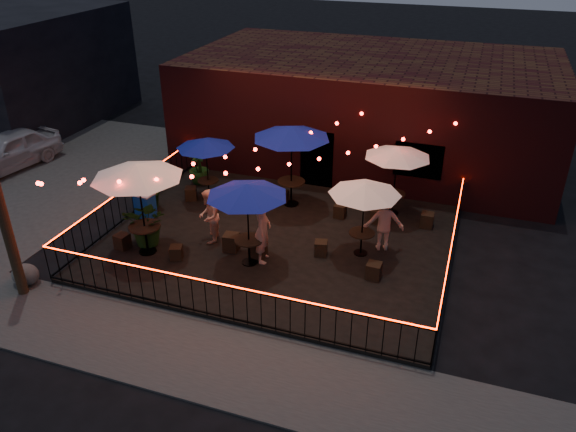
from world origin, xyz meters
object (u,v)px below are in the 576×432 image
object	(u,v)px
boulder	(25,275)
cafe_table_3	(291,133)
cafe_table_0	(137,172)
cafe_table_2	(247,191)
cafe_table_4	(365,190)
cafe_table_1	(205,144)
cafe_table_5	(398,153)
cooler	(145,205)

from	to	relation	value
boulder	cafe_table_3	bearing A→B (deg)	51.37
cafe_table_0	cafe_table_3	distance (m)	5.16
cafe_table_2	boulder	distance (m)	6.32
cafe_table_0	cafe_table_3	world-z (taller)	cafe_table_3
cafe_table_2	cafe_table_4	world-z (taller)	cafe_table_2
cafe_table_1	boulder	xyz separation A→B (m)	(-2.41, -6.08, -1.80)
cafe_table_2	cafe_table_4	size ratio (longest dim) A/B	1.03
cafe_table_1	cafe_table_2	world-z (taller)	cafe_table_2
cafe_table_4	boulder	bearing A→B (deg)	-152.32
cafe_table_1	cafe_table_5	distance (m)	6.22
cafe_table_2	cooler	xyz separation A→B (m)	(-4.21, 1.42, -1.80)
cafe_table_0	cooler	xyz separation A→B (m)	(-1.20, 1.86, -2.10)
cafe_table_1	cafe_table_3	size ratio (longest dim) A/B	0.92
cafe_table_1	boulder	size ratio (longest dim) A/B	3.09
cafe_table_0	cafe_table_5	xyz separation A→B (m)	(6.26, 4.73, -0.41)
cafe_table_2	cooler	bearing A→B (deg)	161.41
cafe_table_1	cafe_table_3	distance (m)	2.92
cafe_table_3	boulder	distance (m)	8.71
cafe_table_1	cafe_table_5	bearing A→B (deg)	8.86
cafe_table_5	boulder	world-z (taller)	cafe_table_5
cafe_table_1	cafe_table_2	distance (m)	4.42
cafe_table_5	cafe_table_4	bearing A→B (deg)	-98.59
cafe_table_0	cafe_table_2	bearing A→B (deg)	8.42
cafe_table_0	boulder	bearing A→B (deg)	-134.89
cafe_table_1	cafe_table_4	bearing A→B (deg)	-17.53
cafe_table_0	cafe_table_1	bearing A→B (deg)	88.35
cafe_table_1	cooler	size ratio (longest dim) A/B	3.04
cafe_table_0	cafe_table_5	size ratio (longest dim) A/B	1.09
cafe_table_3	boulder	size ratio (longest dim) A/B	3.37
cafe_table_4	cooler	world-z (taller)	cafe_table_4
cafe_table_5	cafe_table_3	bearing A→B (deg)	-171.72
cafe_table_1	cafe_table_0	bearing A→B (deg)	-91.65
cafe_table_4	cafe_table_5	world-z (taller)	cafe_table_5
cafe_table_1	cafe_table_2	size ratio (longest dim) A/B	1.04
cafe_table_4	boulder	distance (m)	9.38
cafe_table_5	boulder	distance (m)	11.25
cafe_table_4	cooler	distance (m)	7.22
cafe_table_0	cafe_table_3	size ratio (longest dim) A/B	1.00
cafe_table_2	cafe_table_5	xyz separation A→B (m)	(3.25, 4.28, -0.11)
cafe_table_0	cooler	distance (m)	3.05
cafe_table_4	cafe_table_5	xyz separation A→B (m)	(0.42, 2.77, 0.08)
cafe_table_1	cafe_table_4	xyz separation A→B (m)	(5.73, -1.81, 0.06)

